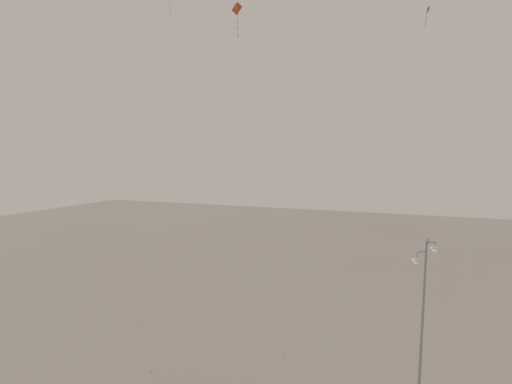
% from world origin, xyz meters
% --- Properties ---
extents(ground, '(160.00, 160.00, 0.00)m').
position_xyz_m(ground, '(0.00, 0.00, 0.00)').
color(ground, '#A09184').
rests_on(ground, ground).
extents(street_lamp, '(1.38, 1.21, 9.66)m').
position_xyz_m(street_lamp, '(9.92, 0.61, 5.15)').
color(street_lamp, gray).
rests_on(street_lamp, ground).
extents(kite_0, '(3.47, 9.74, 30.68)m').
position_xyz_m(kite_0, '(-13.49, 12.14, 24.80)').
color(kite_0, maroon).
rests_on(kite_0, ground).
extents(kite_1, '(1.56, 3.51, 27.47)m').
position_xyz_m(kite_1, '(-2.11, 5.36, 20.36)').
color(kite_1, '#2A2423').
rests_on(kite_1, ground).
extents(kite_3, '(5.08, 3.48, 23.32)m').
position_xyz_m(kite_3, '(-2.34, 1.34, 17.60)').
color(kite_3, maroon).
rests_on(kite_3, ground).
extents(kite_4, '(3.98, 10.72, 25.52)m').
position_xyz_m(kite_4, '(10.89, 10.52, 17.90)').
color(kite_4, '#2A2423').
rests_on(kite_4, ground).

